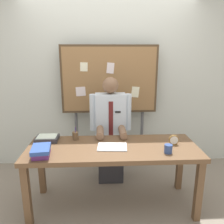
% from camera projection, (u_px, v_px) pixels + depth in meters
% --- Properties ---
extents(ground_plane, '(12.00, 12.00, 0.00)m').
position_uv_depth(ground_plane, '(113.00, 204.00, 2.69)').
color(ground_plane, gray).
extents(back_wall, '(6.40, 0.08, 2.70)m').
position_uv_depth(back_wall, '(109.00, 79.00, 3.44)').
color(back_wall, silver).
rests_on(back_wall, ground_plane).
extents(desk, '(1.89, 0.70, 0.74)m').
position_uv_depth(desk, '(113.00, 154.00, 2.52)').
color(desk, brown).
rests_on(desk, ground_plane).
extents(person, '(0.55, 0.56, 1.44)m').
position_uv_depth(person, '(111.00, 134.00, 3.07)').
color(person, '#2D2D33').
rests_on(person, ground_plane).
extents(bulletin_board, '(1.39, 0.09, 1.86)m').
position_uv_depth(bulletin_board, '(109.00, 81.00, 3.25)').
color(bulletin_board, '#4C3823').
rests_on(bulletin_board, ground_plane).
extents(book_stack, '(0.21, 0.27, 0.10)m').
position_uv_depth(book_stack, '(41.00, 151.00, 2.26)').
color(book_stack, '#72337F').
rests_on(book_stack, desk).
extents(open_notebook, '(0.33, 0.25, 0.01)m').
position_uv_depth(open_notebook, '(112.00, 147.00, 2.47)').
color(open_notebook, white).
rests_on(open_notebook, desk).
extents(desk_clock, '(0.11, 0.04, 0.11)m').
position_uv_depth(desk_clock, '(174.00, 140.00, 2.54)').
color(desk_clock, olive).
rests_on(desk_clock, desk).
extents(coffee_mug, '(0.08, 0.08, 0.09)m').
position_uv_depth(coffee_mug, '(168.00, 149.00, 2.33)').
color(coffee_mug, '#334C8C').
rests_on(coffee_mug, desk).
extents(pen_holder, '(0.07, 0.07, 0.16)m').
position_uv_depth(pen_holder, '(75.00, 136.00, 2.68)').
color(pen_holder, brown).
rests_on(pen_holder, desk).
extents(paper_tray, '(0.26, 0.20, 0.06)m').
position_uv_depth(paper_tray, '(47.00, 138.00, 2.66)').
color(paper_tray, '#333338').
rests_on(paper_tray, desk).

